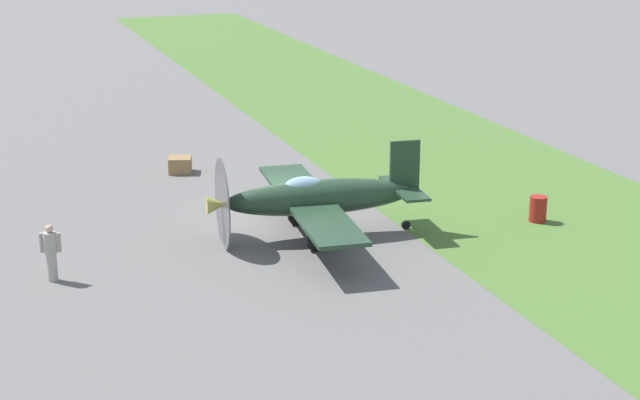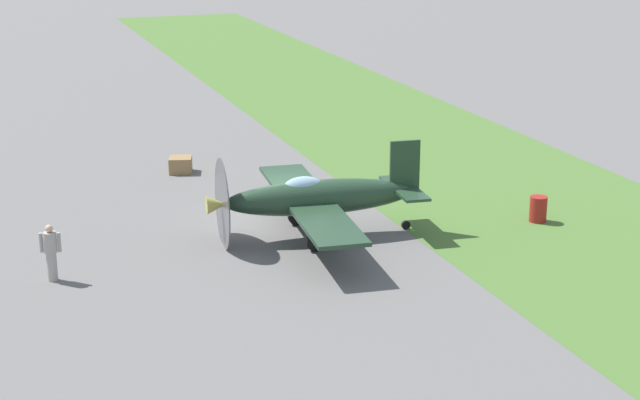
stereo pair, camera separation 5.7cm
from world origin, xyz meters
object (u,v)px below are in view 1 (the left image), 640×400
at_px(fuel_drum, 538,209).
at_px(supply_crate, 180,165).
at_px(airplane_lead, 316,198).
at_px(ground_crew_chief, 51,251).

relative_size(fuel_drum, supply_crate, 1.00).
xyz_separation_m(fuel_drum, supply_crate, (10.48, 10.32, -0.13)).
xyz_separation_m(airplane_lead, ground_crew_chief, (-1.09, 8.63, -0.45)).
bearing_deg(ground_crew_chief, fuel_drum, 14.25).
bearing_deg(airplane_lead, supply_crate, 20.67).
bearing_deg(fuel_drum, ground_crew_chief, 89.99).
bearing_deg(fuel_drum, supply_crate, 44.56).
relative_size(airplane_lead, ground_crew_chief, 5.28).
distance_m(airplane_lead, supply_crate, 9.77).
bearing_deg(fuel_drum, airplane_lead, 82.00).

